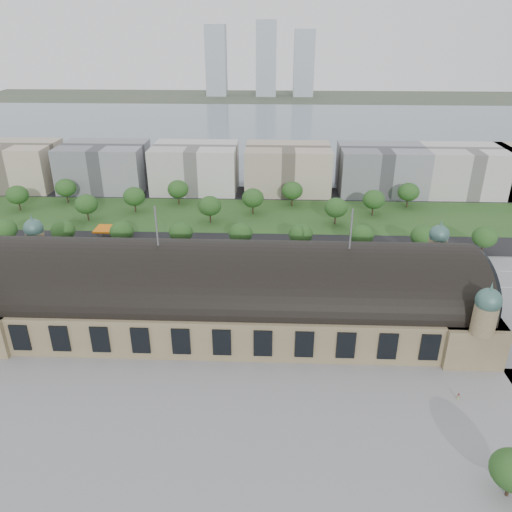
{
  "coord_description": "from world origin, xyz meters",
  "views": [
    {
      "loc": [
        13.59,
        -130.19,
        84.54
      ],
      "look_at": [
        7.58,
        18.24,
        14.0
      ],
      "focal_mm": 35.0,
      "sensor_mm": 36.0,
      "label": 1
    }
  ],
  "objects_px": {
    "bus_east": "(282,276)",
    "parked_car_4": "(155,280)",
    "traffic_car_5": "(328,260)",
    "petrol_station": "(117,230)",
    "parked_car_6": "(156,280)",
    "parked_car_1": "(80,279)",
    "parked_car_3": "(77,279)",
    "parked_car_5": "(114,280)",
    "parked_car_2": "(87,284)",
    "traffic_car_3": "(178,257)",
    "parked_car_0": "(13,277)",
    "bus_west": "(166,275)",
    "traffic_car_2": "(82,263)",
    "traffic_car_4": "(279,273)",
    "traffic_car_6": "(441,268)",
    "bus_mid": "(296,277)",
    "pedestrian_0": "(458,397)"
  },
  "relations": [
    {
      "from": "bus_east",
      "to": "parked_car_4",
      "type": "bearing_deg",
      "value": 94.65
    },
    {
      "from": "traffic_car_5",
      "to": "petrol_station",
      "type": "bearing_deg",
      "value": 76.63
    },
    {
      "from": "parked_car_6",
      "to": "parked_car_1",
      "type": "bearing_deg",
      "value": -125.74
    },
    {
      "from": "traffic_car_5",
      "to": "parked_car_3",
      "type": "relative_size",
      "value": 1.14
    },
    {
      "from": "parked_car_1",
      "to": "parked_car_5",
      "type": "height_order",
      "value": "parked_car_1"
    },
    {
      "from": "parked_car_2",
      "to": "parked_car_4",
      "type": "bearing_deg",
      "value": 68.81
    },
    {
      "from": "traffic_car_3",
      "to": "parked_car_0",
      "type": "height_order",
      "value": "parked_car_0"
    },
    {
      "from": "parked_car_6",
      "to": "bus_west",
      "type": "distance_m",
      "value": 4.09
    },
    {
      "from": "parked_car_3",
      "to": "bus_east",
      "type": "height_order",
      "value": "bus_east"
    },
    {
      "from": "traffic_car_2",
      "to": "bus_west",
      "type": "bearing_deg",
      "value": 73.27
    },
    {
      "from": "traffic_car_3",
      "to": "parked_car_6",
      "type": "relative_size",
      "value": 1.07
    },
    {
      "from": "parked_car_2",
      "to": "traffic_car_4",
      "type": "bearing_deg",
      "value": 68.45
    },
    {
      "from": "traffic_car_5",
      "to": "bus_west",
      "type": "height_order",
      "value": "bus_west"
    },
    {
      "from": "parked_car_3",
      "to": "traffic_car_2",
      "type": "bearing_deg",
      "value": 156.25
    },
    {
      "from": "traffic_car_5",
      "to": "parked_car_6",
      "type": "distance_m",
      "value": 65.54
    },
    {
      "from": "parked_car_3",
      "to": "parked_car_6",
      "type": "bearing_deg",
      "value": 53.94
    },
    {
      "from": "parked_car_1",
      "to": "bus_east",
      "type": "xyz_separation_m",
      "value": [
        72.31,
        3.57,
        0.75
      ]
    },
    {
      "from": "parked_car_4",
      "to": "parked_car_6",
      "type": "height_order",
      "value": "parked_car_4"
    },
    {
      "from": "parked_car_0",
      "to": "parked_car_5",
      "type": "relative_size",
      "value": 0.86
    },
    {
      "from": "petrol_station",
      "to": "bus_east",
      "type": "distance_m",
      "value": 79.86
    },
    {
      "from": "parked_car_1",
      "to": "bus_west",
      "type": "distance_m",
      "value": 30.81
    },
    {
      "from": "traffic_car_2",
      "to": "traffic_car_6",
      "type": "xyz_separation_m",
      "value": [
        135.61,
        1.66,
        -0.16
      ]
    },
    {
      "from": "parked_car_0",
      "to": "parked_car_3",
      "type": "bearing_deg",
      "value": 62.02
    },
    {
      "from": "petrol_station",
      "to": "traffic_car_5",
      "type": "height_order",
      "value": "petrol_station"
    },
    {
      "from": "petrol_station",
      "to": "parked_car_6",
      "type": "bearing_deg",
      "value": -57.65
    },
    {
      "from": "parked_car_3",
      "to": "bus_east",
      "type": "bearing_deg",
      "value": 55.94
    },
    {
      "from": "petrol_station",
      "to": "bus_mid",
      "type": "xyz_separation_m",
      "value": [
        75.36,
        -38.28,
        -1.06
      ]
    },
    {
      "from": "traffic_car_3",
      "to": "parked_car_2",
      "type": "relative_size",
      "value": 1.11
    },
    {
      "from": "parked_car_0",
      "to": "parked_car_5",
      "type": "height_order",
      "value": "parked_car_0"
    },
    {
      "from": "petrol_station",
      "to": "parked_car_2",
      "type": "height_order",
      "value": "petrol_station"
    },
    {
      "from": "petrol_station",
      "to": "traffic_car_5",
      "type": "xyz_separation_m",
      "value": [
        88.25,
        -21.32,
        -2.2
      ]
    },
    {
      "from": "traffic_car_6",
      "to": "parked_car_2",
      "type": "relative_size",
      "value": 1.08
    },
    {
      "from": "parked_car_4",
      "to": "traffic_car_4",
      "type": "bearing_deg",
      "value": 64.59
    },
    {
      "from": "traffic_car_4",
      "to": "petrol_station",
      "type": "bearing_deg",
      "value": -123.46
    },
    {
      "from": "parked_car_6",
      "to": "bus_east",
      "type": "xyz_separation_m",
      "value": [
        45.02,
        2.86,
        0.91
      ]
    },
    {
      "from": "parked_car_2",
      "to": "pedestrian_0",
      "type": "bearing_deg",
      "value": 33.24
    },
    {
      "from": "parked_car_2",
      "to": "parked_car_6",
      "type": "bearing_deg",
      "value": 68.59
    },
    {
      "from": "parked_car_4",
      "to": "bus_mid",
      "type": "distance_m",
      "value": 50.42
    },
    {
      "from": "traffic_car_4",
      "to": "parked_car_6",
      "type": "distance_m",
      "value": 44.36
    },
    {
      "from": "traffic_car_2",
      "to": "bus_mid",
      "type": "relative_size",
      "value": 0.43
    },
    {
      "from": "parked_car_6",
      "to": "bus_west",
      "type": "bearing_deg",
      "value": 83.34
    },
    {
      "from": "bus_east",
      "to": "bus_mid",
      "type": "bearing_deg",
      "value": -99.03
    },
    {
      "from": "petrol_station",
      "to": "parked_car_5",
      "type": "xyz_separation_m",
      "value": [
        10.83,
        -41.33,
        -2.17
      ]
    },
    {
      "from": "parked_car_3",
      "to": "bus_mid",
      "type": "height_order",
      "value": "bus_mid"
    },
    {
      "from": "traffic_car_5",
      "to": "parked_car_4",
      "type": "relative_size",
      "value": 1.06
    },
    {
      "from": "parked_car_6",
      "to": "pedestrian_0",
      "type": "distance_m",
      "value": 104.98
    },
    {
      "from": "bus_east",
      "to": "traffic_car_2",
      "type": "bearing_deg",
      "value": 83.99
    },
    {
      "from": "parked_car_6",
      "to": "bus_mid",
      "type": "relative_size",
      "value": 0.34
    },
    {
      "from": "parked_car_5",
      "to": "bus_east",
      "type": "distance_m",
      "value": 59.84
    },
    {
      "from": "parked_car_0",
      "to": "pedestrian_0",
      "type": "relative_size",
      "value": 2.64
    }
  ]
}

